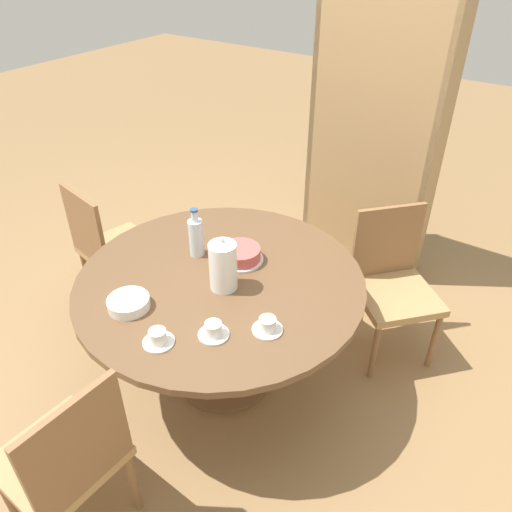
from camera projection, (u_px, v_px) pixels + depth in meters
ground_plane at (225, 377)px, 2.83m from camera, size 14.00×14.00×0.00m
dining_table at (221, 299)px, 2.51m from camera, size 1.41×1.41×0.70m
chair_a at (110, 246)px, 3.11m from camera, size 0.49×0.49×0.87m
chair_b at (66, 460)px, 1.89m from camera, size 0.44×0.44×0.87m
chair_c at (392, 282)px, 2.80m from camera, size 0.59×0.59×0.87m
bookshelf at (373, 146)px, 3.30m from camera, size 0.85×0.28×1.88m
coffee_pot at (223, 265)px, 2.30m from camera, size 0.13×0.13×0.28m
water_bottle at (196, 236)px, 2.54m from camera, size 0.08×0.08×0.27m
cake_main at (240, 255)px, 2.53m from camera, size 0.24×0.24×0.07m
cup_a at (158, 338)px, 2.05m from camera, size 0.13×0.13×0.07m
cup_b at (213, 330)px, 2.09m from camera, size 0.13×0.13×0.07m
cup_c at (267, 326)px, 2.11m from camera, size 0.13×0.13×0.07m
plate_stack at (129, 303)px, 2.24m from camera, size 0.19×0.19×0.05m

